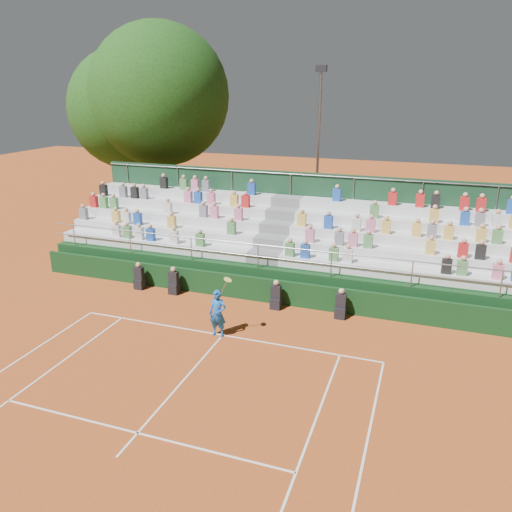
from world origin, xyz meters
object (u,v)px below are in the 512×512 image
(tree_east, at_px, (159,96))
(tennis_player, at_px, (218,313))
(tree_west, at_px, (129,109))
(floodlight_mast, at_px, (318,141))

(tree_east, bearing_deg, tennis_player, -54.44)
(tree_west, bearing_deg, tennis_player, -48.94)
(tennis_player, distance_m, floodlight_mast, 14.48)
(tree_west, xyz_separation_m, floodlight_mast, (11.65, 0.70, -1.55))
(tree_west, distance_m, tree_east, 2.74)
(tree_west, xyz_separation_m, tree_east, (2.53, -0.68, 0.81))
(tree_west, height_order, floodlight_mast, tree_west)
(tree_west, bearing_deg, tree_east, -15.03)
(tree_east, height_order, floodlight_mast, tree_east)
(tennis_player, bearing_deg, tree_west, 131.06)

